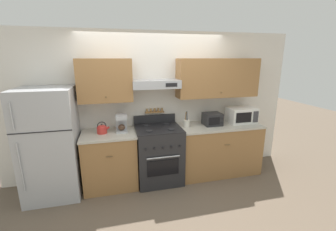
{
  "coord_description": "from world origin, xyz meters",
  "views": [
    {
      "loc": [
        -0.71,
        -3.21,
        2.1
      ],
      "look_at": [
        0.16,
        0.28,
        1.17
      ],
      "focal_mm": 24.0,
      "sensor_mm": 36.0,
      "label": 1
    }
  ],
  "objects_px": {
    "stove_range": "(159,154)",
    "microwave": "(241,115)",
    "tea_kettle": "(102,129)",
    "coffee_maker": "(121,123)",
    "toaster_oven": "(212,119)",
    "refrigerator": "(51,144)",
    "utensil_crock": "(186,123)"
  },
  "relations": [
    {
      "from": "stove_range",
      "to": "tea_kettle",
      "type": "bearing_deg",
      "value": 176.67
    },
    {
      "from": "refrigerator",
      "to": "tea_kettle",
      "type": "height_order",
      "value": "refrigerator"
    },
    {
      "from": "refrigerator",
      "to": "utensil_crock",
      "type": "height_order",
      "value": "refrigerator"
    },
    {
      "from": "tea_kettle",
      "to": "utensil_crock",
      "type": "xyz_separation_m",
      "value": [
        1.43,
        0.0,
        -0.01
      ]
    },
    {
      "from": "tea_kettle",
      "to": "refrigerator",
      "type": "bearing_deg",
      "value": -174.51
    },
    {
      "from": "stove_range",
      "to": "microwave",
      "type": "relative_size",
      "value": 2.18
    },
    {
      "from": "coffee_maker",
      "to": "toaster_oven",
      "type": "height_order",
      "value": "coffee_maker"
    },
    {
      "from": "refrigerator",
      "to": "tea_kettle",
      "type": "xyz_separation_m",
      "value": [
        0.76,
        0.07,
        0.15
      ]
    },
    {
      "from": "microwave",
      "to": "coffee_maker",
      "type": "bearing_deg",
      "value": 179.75
    },
    {
      "from": "microwave",
      "to": "utensil_crock",
      "type": "xyz_separation_m",
      "value": [
        -1.08,
        -0.02,
        -0.07
      ]
    },
    {
      "from": "stove_range",
      "to": "microwave",
      "type": "bearing_deg",
      "value": 2.54
    },
    {
      "from": "stove_range",
      "to": "microwave",
      "type": "xyz_separation_m",
      "value": [
        1.6,
        0.07,
        0.58
      ]
    },
    {
      "from": "refrigerator",
      "to": "coffee_maker",
      "type": "height_order",
      "value": "refrigerator"
    },
    {
      "from": "tea_kettle",
      "to": "toaster_oven",
      "type": "bearing_deg",
      "value": -0.05
    },
    {
      "from": "tea_kettle",
      "to": "toaster_oven",
      "type": "height_order",
      "value": "toaster_oven"
    },
    {
      "from": "utensil_crock",
      "to": "toaster_oven",
      "type": "height_order",
      "value": "utensil_crock"
    },
    {
      "from": "stove_range",
      "to": "toaster_oven",
      "type": "distance_m",
      "value": 1.14
    },
    {
      "from": "refrigerator",
      "to": "coffee_maker",
      "type": "bearing_deg",
      "value": 5.37
    },
    {
      "from": "refrigerator",
      "to": "tea_kettle",
      "type": "bearing_deg",
      "value": 5.49
    },
    {
      "from": "tea_kettle",
      "to": "coffee_maker",
      "type": "distance_m",
      "value": 0.32
    },
    {
      "from": "coffee_maker",
      "to": "toaster_oven",
      "type": "relative_size",
      "value": 0.92
    },
    {
      "from": "coffee_maker",
      "to": "toaster_oven",
      "type": "xyz_separation_m",
      "value": [
        1.61,
        -0.03,
        -0.04
      ]
    },
    {
      "from": "stove_range",
      "to": "coffee_maker",
      "type": "relative_size",
      "value": 3.84
    },
    {
      "from": "utensil_crock",
      "to": "toaster_oven",
      "type": "relative_size",
      "value": 0.88
    },
    {
      "from": "coffee_maker",
      "to": "refrigerator",
      "type": "bearing_deg",
      "value": -174.63
    },
    {
      "from": "refrigerator",
      "to": "microwave",
      "type": "bearing_deg",
      "value": 1.59
    },
    {
      "from": "microwave",
      "to": "toaster_oven",
      "type": "bearing_deg",
      "value": -178.12
    },
    {
      "from": "tea_kettle",
      "to": "coffee_maker",
      "type": "relative_size",
      "value": 0.71
    },
    {
      "from": "tea_kettle",
      "to": "coffee_maker",
      "type": "bearing_deg",
      "value": 5.09
    },
    {
      "from": "stove_range",
      "to": "tea_kettle",
      "type": "xyz_separation_m",
      "value": [
        -0.91,
        0.05,
        0.51
      ]
    },
    {
      "from": "stove_range",
      "to": "tea_kettle",
      "type": "distance_m",
      "value": 1.04
    },
    {
      "from": "microwave",
      "to": "utensil_crock",
      "type": "height_order",
      "value": "microwave"
    }
  ]
}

